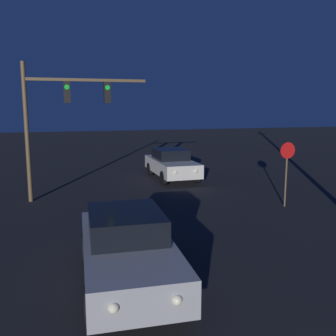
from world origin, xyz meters
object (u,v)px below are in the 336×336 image
object	(u,v)px
car_far	(171,164)
stop_sign	(287,163)
traffic_signal_mast	(60,109)
car_near	(127,248)

from	to	relation	value
car_far	stop_sign	world-z (taller)	stop_sign
car_far	traffic_signal_mast	bearing A→B (deg)	27.40
car_near	stop_sign	size ratio (longest dim) A/B	1.87
car_far	stop_sign	xyz separation A→B (m)	(2.72, -6.80, 0.93)
stop_sign	car_far	bearing A→B (deg)	111.82
car_far	stop_sign	distance (m)	7.38
car_near	traffic_signal_mast	distance (m)	9.10
car_far	traffic_signal_mast	world-z (taller)	traffic_signal_mast
car_near	stop_sign	distance (m)	8.72
car_near	car_far	distance (m)	12.41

